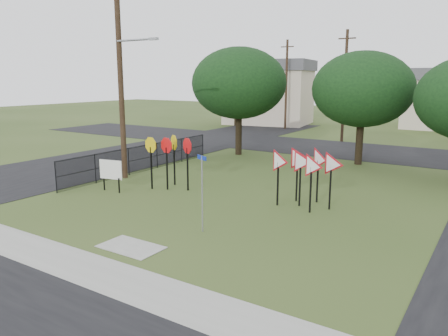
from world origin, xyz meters
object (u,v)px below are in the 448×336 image
Objects in this scene: street_name_sign at (202,188)px; yield_sign_cluster at (306,164)px; info_board at (111,171)px; stop_sign_cluster at (170,150)px.

street_name_sign reaches higher than yield_sign_cluster.
info_board is (-6.76, 2.11, -0.56)m from street_name_sign.
stop_sign_cluster reaches higher than info_board.
stop_sign_cluster is at bearing 139.91° from street_name_sign.
street_name_sign is at bearing -109.75° from yield_sign_cluster.
stop_sign_cluster reaches higher than yield_sign_cluster.
yield_sign_cluster is at bearing 17.65° from info_board.
info_board is at bearing -134.61° from stop_sign_cluster.
street_name_sign is 0.87× the size of yield_sign_cluster.
street_name_sign is 7.10m from info_board.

